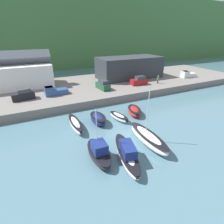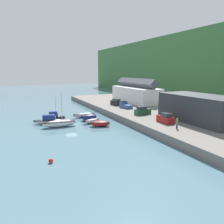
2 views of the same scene
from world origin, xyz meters
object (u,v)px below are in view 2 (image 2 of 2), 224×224
(moored_boat_0, at_px, (85,115))
(person_on_quay, at_px, (177,123))
(moored_boat_1, at_px, (89,117))
(pickup_truck_1, at_px, (125,105))
(moored_boat_6, at_px, (60,123))
(moored_boat_5, at_px, (50,120))
(moored_boat_3, at_px, (100,123))
(parked_car_0, at_px, (165,118))
(moored_boat_4, at_px, (54,117))
(mooring_buoy_0, at_px, (51,161))
(moored_boat_2, at_px, (92,121))
(parked_car_2, at_px, (116,102))
(parked_car_1, at_px, (143,111))

(moored_boat_0, relative_size, person_on_quay, 3.13)
(moored_boat_1, xyz_separation_m, pickup_truck_1, (-4.68, 13.23, 1.63))
(moored_boat_6, distance_m, pickup_truck_1, 23.33)
(moored_boat_1, distance_m, pickup_truck_1, 14.13)
(person_on_quay, bearing_deg, pickup_truck_1, 174.73)
(moored_boat_1, distance_m, moored_boat_5, 9.86)
(moored_boat_3, bearing_deg, parked_car_0, 72.39)
(moored_boat_3, bearing_deg, moored_boat_4, -121.21)
(moored_boat_4, relative_size, mooring_buoy_0, 9.66)
(pickup_truck_1, xyz_separation_m, person_on_quay, (25.88, -2.39, 0.28))
(moored_boat_2, bearing_deg, person_on_quay, 21.01)
(moored_boat_2, distance_m, moored_boat_5, 10.16)
(moored_boat_2, height_order, person_on_quay, person_on_quay)
(moored_boat_1, relative_size, parked_car_2, 0.98)
(moored_boat_3, distance_m, person_on_quay, 17.58)
(moored_boat_0, xyz_separation_m, mooring_buoy_0, (27.43, -13.77, -0.32))
(moored_boat_0, xyz_separation_m, person_on_quay, (24.99, 10.75, 2.07))
(moored_boat_2, xyz_separation_m, moored_boat_4, (-6.92, -7.92, 0.30))
(moored_boat_4, xyz_separation_m, mooring_buoy_0, (26.91, -5.28, -0.55))
(mooring_buoy_0, bearing_deg, moored_boat_0, 153.35)
(moored_boat_4, height_order, mooring_buoy_0, moored_boat_4)
(moored_boat_3, bearing_deg, moored_boat_5, -107.34)
(moored_boat_1, relative_size, mooring_buoy_0, 6.62)
(moored_boat_3, relative_size, moored_boat_5, 0.60)
(moored_boat_0, bearing_deg, mooring_buoy_0, -26.30)
(moored_boat_1, relative_size, moored_boat_3, 0.84)
(person_on_quay, bearing_deg, moored_boat_6, -131.96)
(mooring_buoy_0, bearing_deg, moored_boat_2, 146.56)
(moored_boat_6, bearing_deg, parked_car_2, 125.47)
(moored_boat_5, xyz_separation_m, pickup_truck_1, (-4.42, 23.08, 1.66))
(moored_boat_6, bearing_deg, pickup_truck_1, 112.93)
(moored_boat_2, relative_size, mooring_buoy_0, 7.08)
(moored_boat_4, xyz_separation_m, pickup_truck_1, (-1.42, 21.62, 1.56))
(pickup_truck_1, bearing_deg, moored_boat_2, -152.20)
(moored_boat_2, relative_size, moored_boat_4, 0.73)
(moored_boat_0, bearing_deg, moored_boat_2, -4.02)
(parked_car_1, bearing_deg, mooring_buoy_0, -62.30)
(parked_car_1, xyz_separation_m, person_on_quay, (14.89, -1.63, 0.18))
(moored_boat_3, distance_m, pickup_truck_1, 17.72)
(moored_boat_0, relative_size, parked_car_2, 1.52)
(moored_boat_3, bearing_deg, pickup_truck_1, 152.12)
(person_on_quay, bearing_deg, parked_car_2, 176.07)
(parked_car_1, xyz_separation_m, mooring_buoy_0, (17.34, -26.14, -2.21))
(moored_boat_6, relative_size, mooring_buoy_0, 12.27)
(moored_boat_5, height_order, parked_car_1, parked_car_1)
(moored_boat_4, relative_size, moored_boat_6, 0.79)
(moored_boat_5, distance_m, pickup_truck_1, 23.56)
(moored_boat_0, height_order, moored_boat_3, moored_boat_3)
(moored_boat_3, relative_size, parked_car_2, 1.17)
(moored_boat_2, bearing_deg, moored_boat_0, 163.82)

